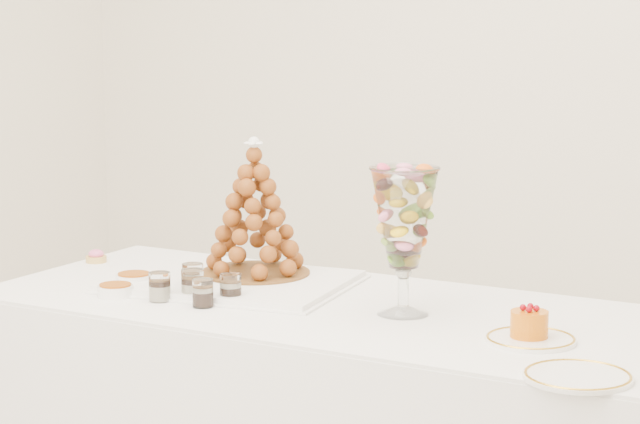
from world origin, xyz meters
The scene contains 14 objects.
lace_tray centered at (-0.31, 0.36, 0.72)m, with size 0.59×0.44×0.02m, color white.
macaron_vase centered at (0.21, 0.34, 0.93)m, with size 0.16×0.16×0.35m.
cake_plate centered at (0.57, 0.27, 0.71)m, with size 0.20×0.20×0.01m, color white.
spare_plate centered at (0.75, 0.07, 0.71)m, with size 0.22×0.22×0.01m, color white.
pink_tart centered at (-0.82, 0.39, 0.72)m, with size 0.06×0.06×0.04m.
verrine_a centered at (-0.35, 0.25, 0.74)m, with size 0.05×0.05×0.07m, color white.
verrine_b centered at (-0.30, 0.18, 0.74)m, with size 0.06×0.06×0.08m, color white.
verrine_c centered at (-0.20, 0.21, 0.74)m, with size 0.05×0.05×0.07m, color white.
verrine_d centered at (-0.36, 0.12, 0.74)m, with size 0.05×0.05×0.07m, color white.
verrine_e centered at (-0.23, 0.13, 0.74)m, with size 0.05×0.05×0.07m, color white.
ramekin_back centered at (-0.53, 0.22, 0.72)m, with size 0.09×0.09×0.03m, color white.
ramekin_front centered at (-0.49, 0.10, 0.72)m, with size 0.09×0.09×0.03m, color white.
croquembouche centered at (-0.29, 0.44, 0.90)m, with size 0.31×0.31×0.36m.
mousse_cake centered at (0.56, 0.27, 0.75)m, with size 0.08×0.08×0.07m.
Camera 1 is at (1.61, -2.19, 1.43)m, focal length 70.00 mm.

